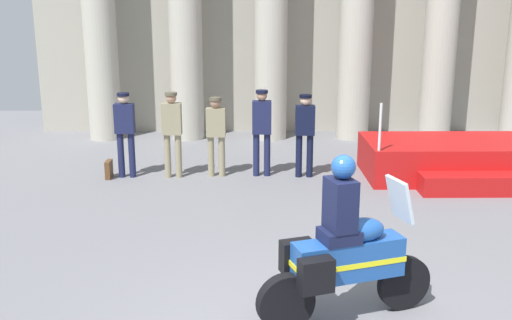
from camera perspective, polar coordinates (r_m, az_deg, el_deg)
name	(u,v)px	position (r m, az deg, el deg)	size (l,w,h in m)	color
reviewing_stand	(455,160)	(12.72, 18.29, -0.01)	(3.56, 2.33, 1.64)	#B71414
officer_in_row_0	(125,128)	(12.23, -12.30, 2.99)	(0.39, 0.24, 1.71)	#191E42
officer_in_row_1	(172,128)	(12.05, -7.95, 3.04)	(0.39, 0.24, 1.72)	gray
officer_in_row_2	(216,130)	(12.06, -3.81, 2.83)	(0.39, 0.24, 1.61)	gray
officer_in_row_3	(262,126)	(12.04, 0.55, 3.25)	(0.39, 0.24, 1.75)	#191E42
officer_in_row_4	(305,129)	(12.01, 4.65, 2.95)	(0.39, 0.24, 1.67)	black
motorcycle_with_rider	(343,253)	(6.66, 8.19, -8.75)	(2.02, 0.95, 1.90)	black
briefcase_on_ground	(109,169)	(12.42, -13.75, -0.87)	(0.10, 0.32, 0.36)	brown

